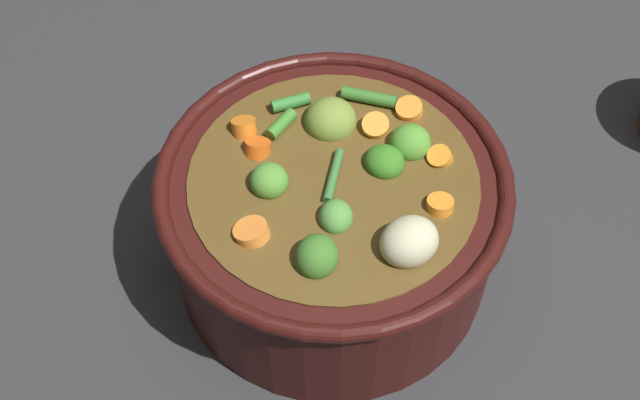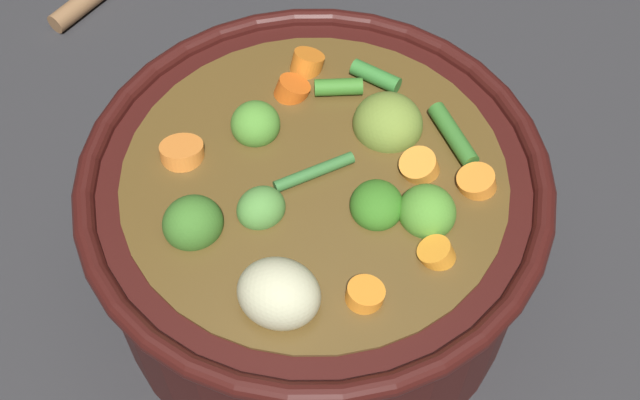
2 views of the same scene
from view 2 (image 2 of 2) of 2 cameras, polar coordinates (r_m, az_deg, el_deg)
The scene contains 2 objects.
ground_plane at distance 0.60m, azimuth -0.33°, elevation -5.21°, with size 1.10×1.10×0.00m, color #2D2D30.
cooking_pot at distance 0.54m, azimuth -0.35°, elevation -1.75°, with size 0.28×0.28×0.15m.
Camera 2 is at (-0.23, 0.19, 0.52)m, focal length 47.19 mm.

